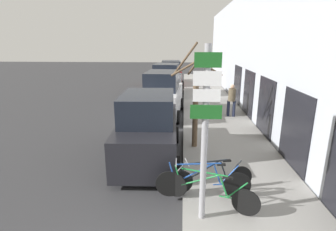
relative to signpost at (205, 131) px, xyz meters
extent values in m
plane|color=#333335|center=(-1.40, 7.68, -2.08)|extent=(80.00, 80.00, 0.00)
cube|color=gray|center=(1.20, 10.48, -2.00)|extent=(3.20, 32.00, 0.15)
cube|color=#B2B7C1|center=(2.95, 10.48, 1.17)|extent=(0.20, 32.00, 6.50)
cube|color=black|center=(2.83, 2.66, -0.81)|extent=(0.03, 1.95, 2.23)
cube|color=black|center=(2.83, 5.53, -0.81)|extent=(0.03, 1.95, 2.23)
cube|color=black|center=(2.83, 8.41, -0.81)|extent=(0.03, 1.95, 2.23)
cube|color=black|center=(2.83, 11.28, -0.81)|extent=(0.03, 1.95, 2.23)
cylinder|color=#939399|center=(0.00, 0.01, -0.16)|extent=(0.13, 0.13, 3.54)
cube|color=#19591E|center=(0.00, -0.06, 1.33)|extent=(0.48, 0.02, 0.27)
cube|color=white|center=(0.00, -0.06, 1.01)|extent=(0.51, 0.02, 0.27)
cube|color=white|center=(0.00, -0.06, 0.70)|extent=(0.50, 0.02, 0.23)
cube|color=#19591E|center=(0.00, -0.06, 0.39)|extent=(0.59, 0.02, 0.27)
cylinder|color=black|center=(-0.58, 0.75, -1.62)|extent=(0.57, 0.26, 0.60)
cylinder|color=black|center=(0.93, 0.13, -1.62)|extent=(0.57, 0.26, 0.60)
cylinder|color=#197233|center=(-0.02, 0.52, -1.34)|extent=(0.86, 0.38, 0.50)
cylinder|color=#197233|center=(0.06, 0.49, -1.13)|extent=(1.00, 0.44, 0.08)
cylinder|color=#197233|center=(0.48, 0.32, -1.37)|extent=(0.20, 0.11, 0.44)
cylinder|color=#197233|center=(0.67, 0.24, -1.60)|extent=(0.54, 0.25, 0.07)
cylinder|color=#197233|center=(0.74, 0.21, -1.39)|extent=(0.41, 0.19, 0.49)
cylinder|color=#197233|center=(-0.51, 0.72, -1.37)|extent=(0.19, 0.10, 0.52)
cube|color=black|center=(0.55, 0.28, -1.14)|extent=(0.22, 0.15, 0.04)
cylinder|color=#99999E|center=(-0.43, 0.69, -1.11)|extent=(0.19, 0.42, 0.02)
cylinder|color=black|center=(-0.72, 0.75, -1.60)|extent=(0.66, 0.05, 0.65)
cylinder|color=black|center=(0.87, 0.78, -1.60)|extent=(0.66, 0.05, 0.65)
cylinder|color=#1E4799|center=(-0.13, 0.76, -1.30)|extent=(0.89, 0.06, 0.54)
cylinder|color=#1E4799|center=(-0.05, 0.76, -1.07)|extent=(1.04, 0.06, 0.09)
cylinder|color=#1E4799|center=(0.39, 0.77, -1.32)|extent=(0.19, 0.04, 0.47)
cylinder|color=#1E4799|center=(0.59, 0.78, -1.58)|extent=(0.56, 0.04, 0.08)
cylinder|color=#1E4799|center=(0.67, 0.78, -1.35)|extent=(0.42, 0.04, 0.53)
cylinder|color=#1E4799|center=(-0.64, 0.75, -1.32)|extent=(0.19, 0.04, 0.57)
cube|color=black|center=(0.47, 0.77, -1.07)|extent=(0.20, 0.08, 0.04)
cylinder|color=#99999E|center=(-0.56, 0.75, -1.04)|extent=(0.03, 0.44, 0.02)
cylinder|color=black|center=(-0.46, 0.89, -1.62)|extent=(0.60, 0.16, 0.61)
cylinder|color=black|center=(1.03, 1.20, -1.62)|extent=(0.60, 0.16, 0.61)
cylinder|color=black|center=(0.10, 1.00, -1.34)|extent=(0.84, 0.21, 0.50)
cylinder|color=black|center=(0.17, 1.02, -1.13)|extent=(0.97, 0.24, 0.08)
cylinder|color=black|center=(0.58, 1.11, -1.37)|extent=(0.19, 0.07, 0.44)
cylinder|color=black|center=(0.77, 1.15, -1.60)|extent=(0.53, 0.14, 0.07)
cylinder|color=black|center=(0.84, 1.16, -1.39)|extent=(0.40, 0.11, 0.49)
cylinder|color=black|center=(-0.38, 0.90, -1.37)|extent=(0.19, 0.07, 0.52)
cube|color=black|center=(0.66, 1.12, -1.13)|extent=(0.21, 0.12, 0.04)
cylinder|color=#99999E|center=(-0.31, 0.92, -1.11)|extent=(0.11, 0.44, 0.02)
cube|color=black|center=(-1.53, 3.27, -1.33)|extent=(1.92, 4.39, 1.16)
cube|color=black|center=(-1.53, 3.10, -0.32)|extent=(1.67, 2.30, 0.86)
cylinder|color=black|center=(-2.46, 4.58, -1.76)|extent=(0.24, 0.63, 0.63)
cylinder|color=black|center=(-0.70, 4.64, -1.76)|extent=(0.24, 0.63, 0.63)
cylinder|color=black|center=(-2.37, 1.90, -1.76)|extent=(0.24, 0.63, 0.63)
cylinder|color=black|center=(-0.60, 1.96, -1.76)|extent=(0.24, 0.63, 0.63)
cube|color=silver|center=(-1.49, 8.52, -1.28)|extent=(1.97, 4.61, 1.24)
cube|color=black|center=(-1.50, 8.34, -0.21)|extent=(1.68, 2.43, 0.90)
cylinder|color=black|center=(-2.27, 9.97, -1.75)|extent=(0.26, 0.66, 0.65)
cylinder|color=black|center=(-0.55, 9.87, -1.75)|extent=(0.26, 0.66, 0.65)
cylinder|color=black|center=(-2.43, 7.17, -1.75)|extent=(0.26, 0.66, 0.65)
cylinder|color=black|center=(-0.70, 7.08, -1.75)|extent=(0.26, 0.66, 0.65)
cube|color=#51565B|center=(-1.60, 13.57, -1.27)|extent=(2.03, 4.43, 1.28)
cube|color=black|center=(-1.61, 13.40, -0.19)|extent=(1.73, 2.35, 0.87)
cylinder|color=black|center=(-2.40, 14.96, -1.77)|extent=(0.26, 0.63, 0.62)
cylinder|color=black|center=(-0.64, 14.86, -1.77)|extent=(0.26, 0.63, 0.62)
cylinder|color=black|center=(-2.57, 12.28, -1.77)|extent=(0.26, 0.63, 0.62)
cylinder|color=black|center=(-0.80, 12.17, -1.77)|extent=(0.26, 0.63, 0.62)
cube|color=maroon|center=(-1.58, 18.91, -1.28)|extent=(2.01, 4.53, 1.25)
cube|color=black|center=(-1.57, 18.73, -0.27)|extent=(1.72, 2.39, 0.76)
cylinder|color=black|center=(-2.54, 20.23, -1.77)|extent=(0.25, 0.62, 0.61)
cylinder|color=black|center=(-0.78, 20.33, -1.77)|extent=(0.25, 0.62, 0.61)
cylinder|color=black|center=(-2.38, 17.49, -1.77)|extent=(0.25, 0.62, 0.61)
cylinder|color=black|center=(-0.62, 17.59, -1.77)|extent=(0.25, 0.62, 0.61)
cylinder|color=#1E2338|center=(1.83, 8.09, -1.54)|extent=(0.15, 0.15, 0.78)
cylinder|color=#1E2338|center=(2.09, 8.01, -1.54)|extent=(0.15, 0.15, 0.78)
cylinder|color=brown|center=(1.96, 8.05, -0.84)|extent=(0.36, 0.36, 0.62)
sphere|color=tan|center=(1.96, 8.05, -0.43)|extent=(0.21, 0.21, 0.21)
cylinder|color=brown|center=(0.00, 3.97, -0.69)|extent=(0.19, 0.19, 2.48)
cylinder|color=brown|center=(-0.13, 4.31, 0.77)|extent=(0.34, 0.74, 0.51)
cylinder|color=brown|center=(-0.39, 4.28, 1.09)|extent=(0.85, 0.71, 1.14)
cylinder|color=brown|center=(0.44, 4.14, 0.81)|extent=(0.95, 0.41, 0.59)
cylinder|color=brown|center=(-0.42, 4.05, 0.79)|extent=(0.89, 0.23, 0.56)
camera|label=1|loc=(-0.42, -4.78, 1.62)|focal=28.00mm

